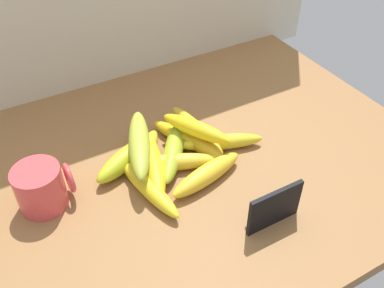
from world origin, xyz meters
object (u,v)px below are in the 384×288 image
object	(u,v)px
banana_4	(153,165)
banana_8	(174,148)
banana_5	(196,130)
coffee_mug	(42,188)
banana_10	(144,155)
banana_12	(196,129)
banana_0	(176,162)
banana_1	(207,174)
banana_7	(222,143)
banana_3	(147,187)
banana_9	(198,142)
banana_2	(183,137)
banana_6	(126,159)
banana_11	(139,144)
chalkboard_sign	(274,209)

from	to	relation	value
banana_4	banana_8	bearing A→B (deg)	23.53
banana_5	coffee_mug	bearing A→B (deg)	-174.23
coffee_mug	banana_10	distance (cm)	21.47
banana_12	banana_5	bearing A→B (deg)	59.39
banana_4	banana_10	xyz separation A→B (cm)	(-0.11, 4.06, -0.21)
coffee_mug	banana_0	size ratio (longest dim) A/B	0.56
coffee_mug	banana_1	size ratio (longest dim) A/B	0.59
banana_12	banana_7	bearing A→B (deg)	-29.27
banana_3	banana_9	world-z (taller)	banana_9
banana_2	banana_9	distance (cm)	3.79
banana_1	banana_3	size ratio (longest dim) A/B	0.89
banana_5	banana_6	xyz separation A→B (cm)	(-17.56, -1.50, 0.43)
banana_4	banana_6	bearing A→B (deg)	132.36
banana_1	banana_2	world-z (taller)	banana_1
banana_2	banana_5	size ratio (longest dim) A/B	0.84
banana_3	banana_11	bearing A→B (deg)	74.77
banana_3	banana_9	xyz separation A→B (cm)	(15.04, 6.57, 0.23)
banana_2	banana_12	bearing A→B (deg)	-63.20
chalkboard_sign	banana_9	world-z (taller)	chalkboard_sign
banana_5	banana_6	size ratio (longest dim) A/B	1.20
chalkboard_sign	banana_9	distance (cm)	24.39
coffee_mug	banana_2	size ratio (longest dim) A/B	0.62
banana_8	banana_11	size ratio (longest dim) A/B	1.00
chalkboard_sign	banana_8	xyz separation A→B (cm)	(-7.09, 24.87, -1.87)
banana_7	banana_12	distance (cm)	6.80
banana_5	banana_12	size ratio (longest dim) A/B	1.20
coffee_mug	banana_5	world-z (taller)	coffee_mug
banana_4	banana_7	size ratio (longest dim) A/B	1.02
banana_4	banana_2	bearing A→B (deg)	28.62
banana_7	banana_8	distance (cm)	10.42
banana_5	banana_8	xyz separation A→B (cm)	(-7.34, -3.30, 0.22)
coffee_mug	banana_3	world-z (taller)	coffee_mug
coffee_mug	banana_8	distance (cm)	27.62
banana_8	banana_9	world-z (taller)	same
coffee_mug	banana_3	bearing A→B (deg)	-21.10
banana_5	banana_6	distance (cm)	17.63
banana_4	banana_9	distance (cm)	11.85
banana_0	banana_7	xyz separation A→B (cm)	(11.34, 0.47, -0.06)
banana_10	banana_11	world-z (taller)	banana_11
banana_10	banana_11	xyz separation A→B (cm)	(-1.11, -0.64, 3.98)
banana_3	banana_2	bearing A→B (deg)	36.83
banana_10	banana_7	bearing A→B (deg)	-15.79
banana_0	banana_6	xyz separation A→B (cm)	(-8.79, 5.46, 0.43)
chalkboard_sign	banana_0	distance (cm)	22.96
banana_4	banana_12	size ratio (longest dim) A/B	1.14
banana_2	banana_4	distance (cm)	11.03
chalkboard_sign	banana_4	size ratio (longest dim) A/B	0.59
banana_2	banana_4	world-z (taller)	banana_4
banana_0	banana_11	xyz separation A→B (cm)	(-5.93, 4.40, 4.07)
banana_9	banana_12	bearing A→B (deg)	165.04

